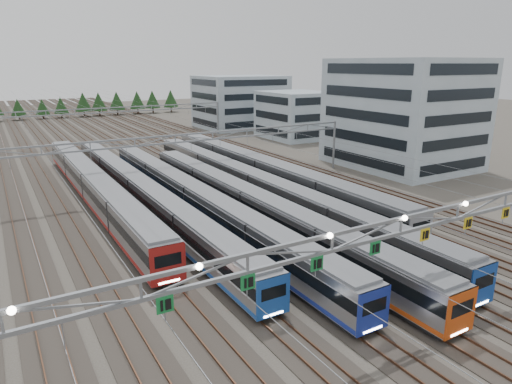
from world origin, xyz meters
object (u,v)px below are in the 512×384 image
train_f (264,172)px  train_e (257,187)px  depot_bldg_mid (296,115)px  train_a (94,186)px  gantry_far (102,115)px  depot_bldg_north (240,102)px  train_b (139,191)px  train_d (251,205)px  gantry_near (401,230)px  train_c (195,199)px  depot_bldg_south (403,113)px  gantry_mid (176,145)px

train_f → train_e: bearing=-128.3°
depot_bldg_mid → train_a: bearing=-149.9°
gantry_far → depot_bldg_north: size_ratio=2.56×
gantry_far → train_b: bearing=-97.7°
train_d → gantry_near: size_ratio=0.95×
train_d → train_c: bearing=130.8°
train_a → train_d: bearing=-50.9°
train_c → train_f: 15.07m
train_a → depot_bldg_mid: bearing=30.1°
train_a → train_d: (13.50, -16.64, -0.11)m
train_d → depot_bldg_north: size_ratio=2.43×
train_b → train_e: train_e is taller
train_b → train_d: 15.18m
train_a → depot_bldg_south: size_ratio=2.49×
gantry_mid → depot_bldg_south: size_ratio=2.56×
train_d → gantry_near: bearing=-95.6°
gantry_near → gantry_far: size_ratio=1.00×
gantry_near → depot_bldg_north: bearing=67.3°
train_c → gantry_mid: 12.62m
train_c → train_f: bearing=26.4°
gantry_far → depot_bldg_north: (39.30, 8.84, 0.59)m
train_c → depot_bldg_south: (41.49, 7.47, 6.98)m
train_d → train_e: bearing=54.1°
train_f → depot_bldg_north: (28.05, 58.78, 4.68)m
gantry_far → train_c: bearing=-92.3°
train_b → depot_bldg_south: 46.53m
train_d → depot_bldg_north: depot_bldg_north is taller
train_b → depot_bldg_north: 74.58m
train_d → gantry_far: gantry_far is taller
train_b → depot_bldg_mid: 59.90m
train_d → gantry_mid: (-2.25, 16.84, 4.32)m
train_f → gantry_mid: (-11.25, 4.93, 4.09)m
train_b → train_d: (9.00, -12.23, 0.07)m
train_f → gantry_far: 51.35m
train_e → train_f: size_ratio=1.13×
depot_bldg_south → depot_bldg_north: bearing=89.9°
gantry_near → depot_bldg_south: size_ratio=2.56×
train_f → train_c: bearing=-153.6°
train_b → gantry_mid: size_ratio=1.10×
train_e → gantry_far: gantry_far is taller
train_e → depot_bldg_mid: depot_bldg_mid is taller
gantry_far → depot_bldg_south: bearing=-51.4°
train_d → train_f: bearing=52.9°
gantry_near → gantry_mid: 40.12m
train_b → gantry_near: bearing=-79.3°
train_a → gantry_far: size_ratio=0.97×
train_b → train_f: train_f is taller
depot_bldg_south → depot_bldg_mid: size_ratio=1.38×
train_d → train_e: train_e is taller
gantry_near → depot_bldg_south: (39.29, 35.96, 1.93)m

